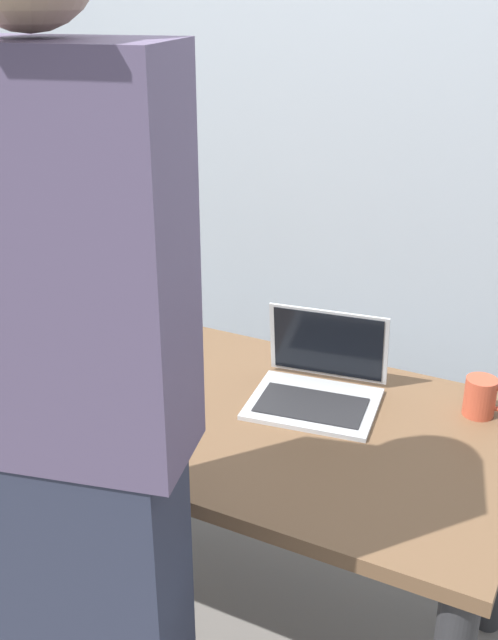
{
  "coord_description": "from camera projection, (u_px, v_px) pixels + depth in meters",
  "views": [
    {
      "loc": [
        0.79,
        -1.47,
        1.71
      ],
      "look_at": [
        0.04,
        0.0,
        0.98
      ],
      "focal_mm": 42.13,
      "sensor_mm": 36.0,
      "label": 1
    }
  ],
  "objects": [
    {
      "name": "coffee_mug",
      "position": [
        481.0,
        397.0,
        1.86
      ],
      "size": [
        0.11,
        0.08,
        0.1
      ],
      "color": "#BF4C33",
      "rests_on": "desk"
    },
    {
      "name": "desk",
      "position": [
        234.0,
        448.0,
        1.97
      ],
      "size": [
        1.44,
        0.78,
        0.73
      ],
      "color": "brown",
      "rests_on": "ground"
    },
    {
      "name": "beer_bottle_brown",
      "position": [
        165.0,
        298.0,
        2.32
      ],
      "size": [
        0.07,
        0.07,
        0.28
      ],
      "color": "brown",
      "rests_on": "desk"
    },
    {
      "name": "laptop",
      "position": [
        318.0,
        382.0,
        1.94
      ],
      "size": [
        0.36,
        0.33,
        0.21
      ],
      "color": "#B7BABC",
      "rests_on": "desk"
    },
    {
      "name": "back_wall",
      "position": [
        356.0,
        131.0,
        2.37
      ],
      "size": [
        6.0,
        0.1,
        2.6
      ],
      "primitive_type": "cube",
      "color": "#99A3AD",
      "rests_on": "ground"
    },
    {
      "name": "beer_bottle_dark",
      "position": [
        105.0,
        305.0,
        2.22
      ],
      "size": [
        0.06,
        0.06,
        0.32
      ],
      "color": "#472B14",
      "rests_on": "desk"
    },
    {
      "name": "ground_plane",
      "position": [
        236.0,
        621.0,
        2.22
      ],
      "size": [
        8.0,
        8.0,
        0.0
      ],
      "primitive_type": "plane",
      "color": "slate",
      "rests_on": "ground"
    },
    {
      "name": "person_figure",
      "position": [
        76.0,
        446.0,
        1.3
      ],
      "size": [
        0.44,
        0.34,
        1.9
      ],
      "color": "#2D3347",
      "rests_on": "ground"
    },
    {
      "name": "beer_bottle_green",
      "position": [
        72.0,
        302.0,
        2.24
      ],
      "size": [
        0.07,
        0.07,
        0.31
      ],
      "color": "#333333",
      "rests_on": "desk"
    }
  ]
}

